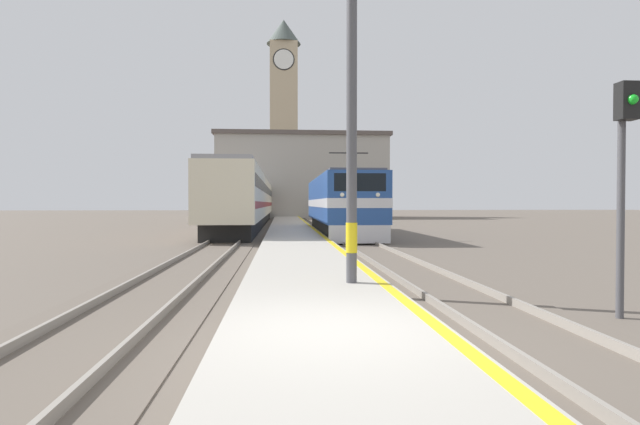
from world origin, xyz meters
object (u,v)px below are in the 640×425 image
locomotive_train (340,204)px  clock_tower (284,112)px  catenary_mast (357,76)px  signal_post (624,160)px  passenger_train (254,200)px

locomotive_train → clock_tower: (-3.12, 43.57, 13.29)m
locomotive_train → clock_tower: 45.66m
clock_tower → catenary_mast: bearing=-88.9°
locomotive_train → clock_tower: bearing=94.1°
locomotive_train → signal_post: locomotive_train is taller
clock_tower → passenger_train: bearing=-97.0°
passenger_train → signal_post: bearing=-78.8°
locomotive_train → passenger_train: locomotive_train is taller
clock_tower → signal_post: size_ratio=7.51×
passenger_train → signal_post: 41.77m
locomotive_train → catenary_mast: size_ratio=1.90×
catenary_mast → clock_tower: size_ratio=0.28×
clock_tower → signal_post: clock_tower is taller
clock_tower → signal_post: bearing=-85.5°
clock_tower → locomotive_train: bearing=-85.9°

